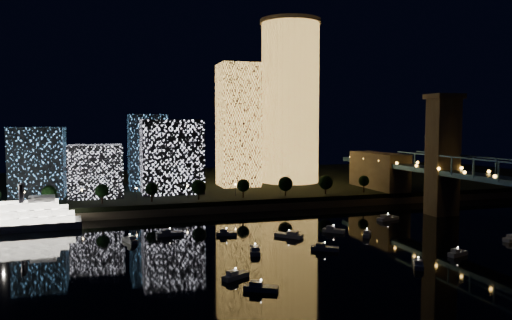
# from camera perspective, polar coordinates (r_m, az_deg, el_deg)

# --- Properties ---
(ground) EXTENTS (520.00, 520.00, 0.00)m
(ground) POSITION_cam_1_polar(r_m,az_deg,el_deg) (146.64, 11.84, -10.88)
(ground) COLOR black
(ground) RESTS_ON ground
(far_bank) EXTENTS (420.00, 160.00, 5.00)m
(far_bank) POSITION_cam_1_polar(r_m,az_deg,el_deg) (294.22, -3.34, -2.73)
(far_bank) COLOR black
(far_bank) RESTS_ON ground
(seawall) EXTENTS (420.00, 6.00, 3.00)m
(seawall) POSITION_cam_1_polar(r_m,az_deg,el_deg) (220.07, 1.47, -5.33)
(seawall) COLOR #6B5E4C
(seawall) RESTS_ON ground
(tower_cylindrical) EXTENTS (34.00, 34.00, 89.88)m
(tower_cylindrical) POSITION_cam_1_polar(r_m,az_deg,el_deg) (280.71, 3.91, 6.67)
(tower_cylindrical) COLOR #FFBA51
(tower_cylindrical) RESTS_ON far_bank
(tower_rectangular) EXTENTS (20.14, 20.14, 64.09)m
(tower_rectangular) POSITION_cam_1_polar(r_m,az_deg,el_deg) (263.57, -2.06, 4.00)
(tower_rectangular) COLOR #FFBA51
(tower_rectangular) RESTS_ON far_bank
(midrise_blocks) EXTENTS (84.13, 46.38, 37.42)m
(midrise_blocks) POSITION_cam_1_polar(r_m,az_deg,el_deg) (244.56, -15.10, 0.16)
(midrise_blocks) COLOR white
(midrise_blocks) RESTS_ON far_bank
(motorboats) EXTENTS (125.84, 70.60, 2.78)m
(motorboats) POSITION_cam_1_polar(r_m,az_deg,el_deg) (159.71, 6.52, -9.27)
(motorboats) COLOR silver
(motorboats) RESTS_ON ground
(esplanade_trees) EXTENTS (165.33, 6.78, 8.89)m
(esplanade_trees) POSITION_cam_1_polar(r_m,az_deg,el_deg) (218.13, -5.21, -3.05)
(esplanade_trees) COLOR black
(esplanade_trees) RESTS_ON far_bank
(street_lamps) EXTENTS (132.70, 0.70, 5.65)m
(street_lamps) POSITION_cam_1_polar(r_m,az_deg,el_deg) (222.51, -7.86, -3.31)
(street_lamps) COLOR black
(street_lamps) RESTS_ON far_bank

